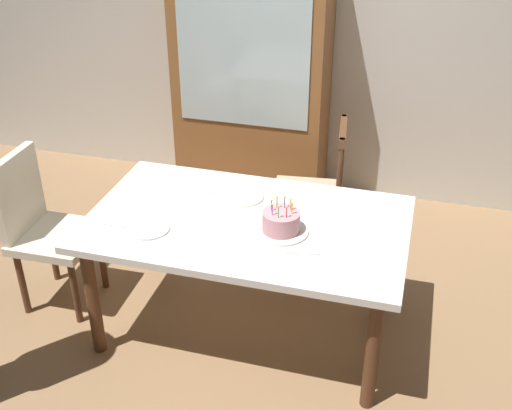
% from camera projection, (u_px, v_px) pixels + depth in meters
% --- Properties ---
extents(ground, '(6.40, 6.40, 0.00)m').
position_uv_depth(ground, '(248.00, 326.00, 3.69)').
color(ground, '#93704C').
extents(back_wall, '(6.40, 0.10, 2.60)m').
position_uv_depth(back_wall, '(318.00, 23.00, 4.58)').
color(back_wall, beige).
rests_on(back_wall, ground).
extents(dining_table, '(1.67, 0.99, 0.72)m').
position_uv_depth(dining_table, '(247.00, 233.00, 3.37)').
color(dining_table, white).
rests_on(dining_table, ground).
extents(birthday_cake, '(0.28, 0.28, 0.18)m').
position_uv_depth(birthday_cake, '(281.00, 223.00, 3.21)').
color(birthday_cake, silver).
rests_on(birthday_cake, dining_table).
extents(plate_near_celebrant, '(0.22, 0.22, 0.01)m').
position_uv_depth(plate_near_celebrant, '(148.00, 229.00, 3.25)').
color(plate_near_celebrant, white).
rests_on(plate_near_celebrant, dining_table).
extents(plate_far_side, '(0.22, 0.22, 0.01)m').
position_uv_depth(plate_far_side, '(244.00, 197.00, 3.53)').
color(plate_far_side, white).
rests_on(plate_far_side, dining_table).
extents(fork_near_celebrant, '(0.18, 0.02, 0.01)m').
position_uv_depth(fork_near_celebrant, '(119.00, 226.00, 3.28)').
color(fork_near_celebrant, silver).
rests_on(fork_near_celebrant, dining_table).
extents(fork_far_side, '(0.18, 0.06, 0.01)m').
position_uv_depth(fork_far_side, '(217.00, 193.00, 3.58)').
color(fork_far_side, silver).
rests_on(fork_far_side, dining_table).
extents(fork_near_guest, '(0.18, 0.05, 0.01)m').
position_uv_depth(fork_near_guest, '(302.00, 253.00, 3.06)').
color(fork_near_guest, silver).
rests_on(fork_near_guest, dining_table).
extents(chair_spindle_back, '(0.49, 0.49, 0.95)m').
position_uv_depth(chair_spindle_back, '(312.00, 196.00, 4.10)').
color(chair_spindle_back, tan).
rests_on(chair_spindle_back, ground).
extents(chair_upholstered, '(0.45, 0.45, 0.95)m').
position_uv_depth(chair_upholstered, '(41.00, 223.00, 3.67)').
color(chair_upholstered, beige).
rests_on(chair_upholstered, ground).
extents(china_cabinet, '(1.10, 0.45, 1.90)m').
position_uv_depth(china_cabinet, '(252.00, 77.00, 4.61)').
color(china_cabinet, brown).
rests_on(china_cabinet, ground).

